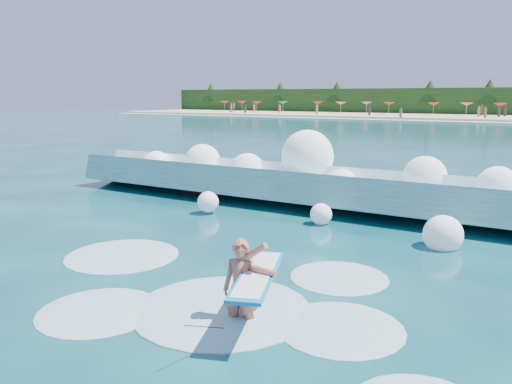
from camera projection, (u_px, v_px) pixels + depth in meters
ground at (159, 249)px, 11.92m from camera, size 200.00×200.00×0.00m
beach at (500, 118)px, 77.48m from camera, size 140.00×20.00×0.40m
wet_band at (491, 122)px, 68.26m from camera, size 140.00×5.00×0.08m
treeline at (507, 102)px, 85.45m from camera, size 140.00×4.00×5.00m
breaking_wave at (326, 189)px, 16.43m from camera, size 19.40×2.96×1.67m
rock_cluster at (209, 178)px, 19.76m from camera, size 8.13×3.15×1.26m
surfer_with_board at (245, 286)px, 7.95m from camera, size 1.27×2.86×1.65m
wave_spray at (331, 173)px, 16.08m from camera, size 15.66×4.37×2.65m
surf_foam at (215, 297)px, 9.04m from camera, size 9.50×5.67×0.16m
beach_umbrellas at (501, 104)px, 78.71m from camera, size 111.47×6.44×0.50m
beachgoers at (487, 113)px, 75.28m from camera, size 108.93×13.24×1.92m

